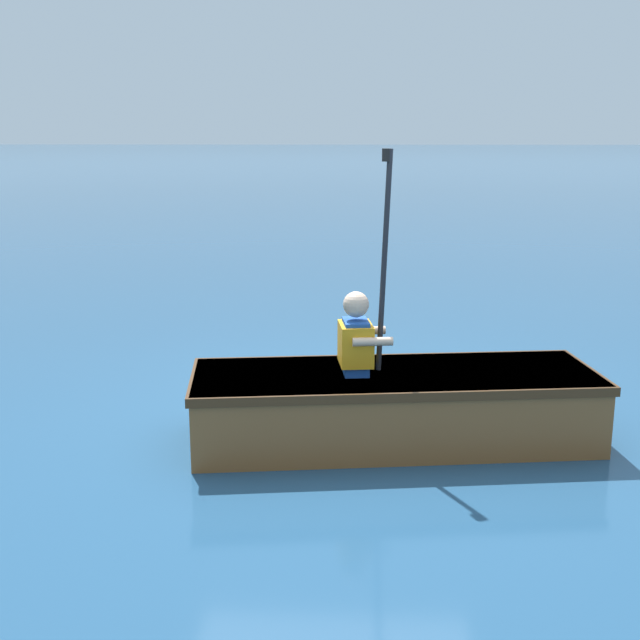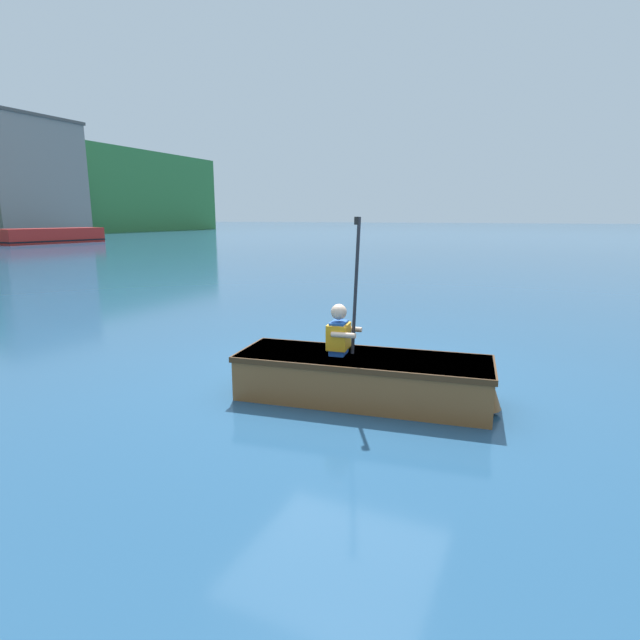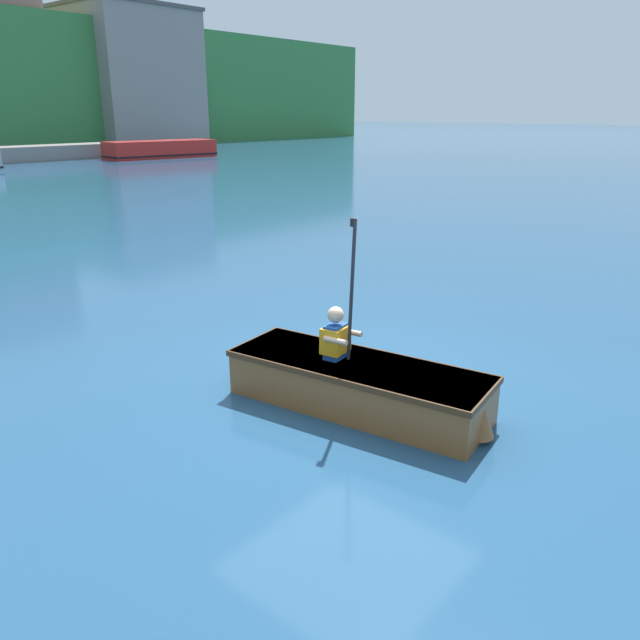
% 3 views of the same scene
% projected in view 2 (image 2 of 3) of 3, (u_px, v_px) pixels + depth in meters
% --- Properties ---
extents(ground_plane, '(300.00, 300.00, 0.00)m').
position_uv_depth(ground_plane, '(341.00, 380.00, 6.04)').
color(ground_plane, navy).
extents(waterfront_apartment_right, '(10.36, 9.73, 11.68)m').
position_uv_depth(waterfront_apartment_right, '(15.00, 178.00, 51.27)').
color(waterfront_apartment_right, gray).
rests_on(waterfront_apartment_right, ground).
extents(moored_boat_dock_west_inner, '(7.46, 3.36, 1.09)m').
position_uv_depth(moored_boat_dock_west_inner, '(52.00, 236.00, 36.91)').
color(moored_boat_dock_west_inner, red).
rests_on(moored_boat_dock_west_inner, ground).
extents(rowboat_foreground, '(1.26, 2.83, 0.49)m').
position_uv_depth(rowboat_foreground, '(366.00, 375.00, 5.35)').
color(rowboat_foreground, brown).
rests_on(rowboat_foreground, ground).
extents(person_paddler, '(0.39, 0.37, 1.46)m').
position_uv_depth(person_paddler, '(340.00, 331.00, 5.34)').
color(person_paddler, '#1E4CA5').
rests_on(person_paddler, rowboat_foreground).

